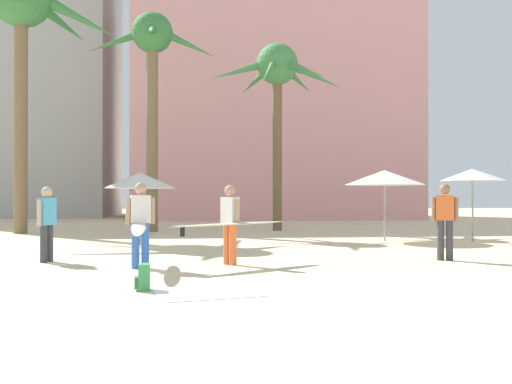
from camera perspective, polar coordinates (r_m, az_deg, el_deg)
ground at (r=7.08m, az=2.93°, el=-12.61°), size 120.00×120.00×0.00m
hotel_pink at (r=40.96m, az=1.44°, el=8.94°), size 18.07×11.26×16.24m
hotel_tower_gray at (r=47.74m, az=-22.69°, el=11.23°), size 14.68×10.64×22.13m
palm_tree_far_left at (r=25.32m, az=-10.13°, el=12.86°), size 5.55×5.58×9.16m
palm_tree_left at (r=25.95m, az=-22.01°, el=16.00°), size 7.38×7.43×10.71m
palm_tree_center at (r=25.54m, az=2.16°, el=11.15°), size 5.77×5.28×8.06m
cafe_umbrella_0 at (r=18.35m, az=-11.26°, el=1.12°), size 2.19×2.19×2.22m
cafe_umbrella_1 at (r=20.14m, az=20.41°, el=1.57°), size 2.12×2.12×2.38m
cafe_umbrella_2 at (r=19.78m, az=12.47°, el=1.38°), size 2.68×2.68×2.35m
beach_towel at (r=9.06m, az=-4.70°, el=-9.86°), size 1.76×1.44×0.01m
backpack at (r=9.50m, az=-10.94°, el=-8.23°), size 0.26×0.31×0.42m
person_near_left at (r=12.58m, az=-2.54°, el=-2.96°), size 2.74×2.05×1.73m
person_near_right at (r=12.14m, az=-11.29°, el=-2.99°), size 0.61×3.20×1.77m
person_far_right at (r=14.22m, az=18.00°, el=-2.45°), size 0.59×0.36×1.78m
person_far_left at (r=14.00m, az=-19.78°, el=-2.66°), size 0.37×0.59×1.71m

